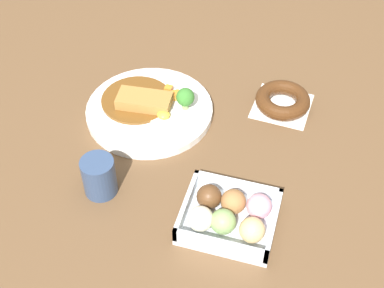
# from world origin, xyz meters

# --- Properties ---
(ground_plane) EXTENTS (1.60, 1.60, 0.00)m
(ground_plane) POSITION_xyz_m (0.00, 0.00, 0.00)
(ground_plane) COLOR brown
(curry_plate) EXTENTS (0.28, 0.28, 0.07)m
(curry_plate) POSITION_xyz_m (0.11, -0.07, 0.01)
(curry_plate) COLOR white
(curry_plate) RESTS_ON ground_plane
(donut_box) EXTENTS (0.17, 0.15, 0.06)m
(donut_box) POSITION_xyz_m (-0.13, 0.17, 0.03)
(donut_box) COLOR silver
(donut_box) RESTS_ON ground_plane
(chocolate_ring_donut) EXTENTS (0.13, 0.13, 0.03)m
(chocolate_ring_donut) POSITION_xyz_m (-0.17, -0.17, 0.02)
(chocolate_ring_donut) COLOR white
(chocolate_ring_donut) RESTS_ON ground_plane
(coffee_mug) EXTENTS (0.06, 0.06, 0.08)m
(coffee_mug) POSITION_xyz_m (0.13, 0.16, 0.04)
(coffee_mug) COLOR #33476B
(coffee_mug) RESTS_ON ground_plane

